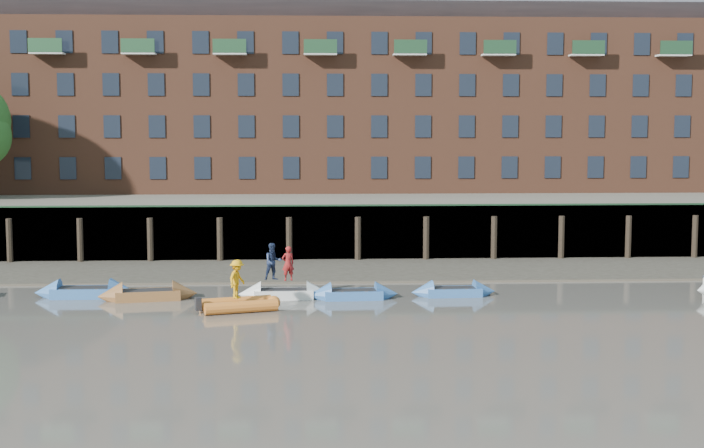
{
  "coord_description": "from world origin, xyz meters",
  "views": [
    {
      "loc": [
        -1.09,
        -34.78,
        8.05
      ],
      "look_at": [
        1.18,
        12.0,
        3.2
      ],
      "focal_mm": 50.0,
      "sensor_mm": 36.0,
      "label": 1
    }
  ],
  "objects": [
    {
      "name": "foreshore",
      "position": [
        0.0,
        18.0,
        0.0
      ],
      "size": [
        110.0,
        8.0,
        0.5
      ],
      "primitive_type": "cube",
      "color": "#3D382F",
      "rests_on": "ground"
    },
    {
      "name": "person_rib_crew",
      "position": [
        -4.0,
        6.84,
        1.39
      ],
      "size": [
        1.02,
        1.24,
        1.67
      ],
      "primitive_type": "imported",
      "rotation": [
        0.0,
        0.0,
        1.14
      ],
      "color": "orange",
      "rests_on": "rib_tender"
    },
    {
      "name": "rowboat_4",
      "position": [
        1.12,
        9.5,
        0.21
      ],
      "size": [
        4.18,
        1.41,
        1.2
      ],
      "rotation": [
        0.0,
        0.0,
        0.05
      ],
      "color": "#3262A5",
      "rests_on": "ground"
    },
    {
      "name": "rowboat_1",
      "position": [
        -11.27,
        10.51,
        0.24
      ],
      "size": [
        4.63,
        1.36,
        1.34
      ],
      "rotation": [
        0.0,
        0.0,
        0.0
      ],
      "color": "#3262A5",
      "rests_on": "ground"
    },
    {
      "name": "river_wall",
      "position": [
        -0.0,
        22.38,
        1.59
      ],
      "size": [
        110.0,
        1.23,
        3.3
      ],
      "color": "#2D2A26",
      "rests_on": "ground"
    },
    {
      "name": "rowboat_3",
      "position": [
        -2.06,
        9.79,
        0.22
      ],
      "size": [
        4.22,
        1.28,
        1.22
      ],
      "rotation": [
        0.0,
        0.0,
        0.01
      ],
      "color": "silver",
      "rests_on": "ground"
    },
    {
      "name": "mud_band",
      "position": [
        0.0,
        14.6,
        0.0
      ],
      "size": [
        110.0,
        1.6,
        0.1
      ],
      "primitive_type": "cube",
      "color": "#4C4336",
      "rests_on": "ground"
    },
    {
      "name": "rowboat_2",
      "position": [
        -8.27,
        9.74,
        0.23
      ],
      "size": [
        4.65,
        2.07,
        1.3
      ],
      "rotation": [
        0.0,
        0.0,
        0.18
      ],
      "color": "brown",
      "rests_on": "ground"
    },
    {
      "name": "ground",
      "position": [
        0.0,
        0.0,
        0.0
      ],
      "size": [
        220.0,
        220.0,
        0.0
      ],
      "primitive_type": "plane",
      "color": "#5F5A53",
      "rests_on": "ground"
    },
    {
      "name": "rib_tender",
      "position": [
        -3.82,
        6.95,
        0.26
      ],
      "size": [
        3.53,
        2.46,
        0.6
      ],
      "rotation": [
        0.0,
        0.0,
        0.3
      ],
      "color": "orange",
      "rests_on": "ground"
    },
    {
      "name": "bank_terrace",
      "position": [
        0.0,
        36.0,
        1.6
      ],
      "size": [
        110.0,
        28.0,
        3.2
      ],
      "primitive_type": "cube",
      "color": "#5E594D",
      "rests_on": "ground"
    },
    {
      "name": "apartment_terrace",
      "position": [
        -0.0,
        36.99,
        12.82
      ],
      "size": [
        80.6,
        15.56,
        20.98
      ],
      "color": "brown",
      "rests_on": "bank_terrace"
    },
    {
      "name": "rowboat_5",
      "position": [
        5.82,
        10.04,
        0.2
      ],
      "size": [
        4.01,
        1.33,
        1.15
      ],
      "rotation": [
        0.0,
        0.0,
        0.05
      ],
      "color": "#3262A5",
      "rests_on": "ground"
    },
    {
      "name": "person_rower_a",
      "position": [
        -1.87,
        9.83,
        1.62
      ],
      "size": [
        0.68,
        0.55,
        1.59
      ],
      "primitive_type": "imported",
      "rotation": [
        0.0,
        0.0,
        3.48
      ],
      "color": "maroon",
      "rests_on": "rowboat_3"
    },
    {
      "name": "person_rower_b",
      "position": [
        -2.56,
        10.02,
        1.68
      ],
      "size": [
        1.0,
        0.89,
        1.72
      ],
      "primitive_type": "imported",
      "rotation": [
        0.0,
        0.0,
        0.33
      ],
      "color": "#19233F",
      "rests_on": "rowboat_3"
    }
  ]
}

